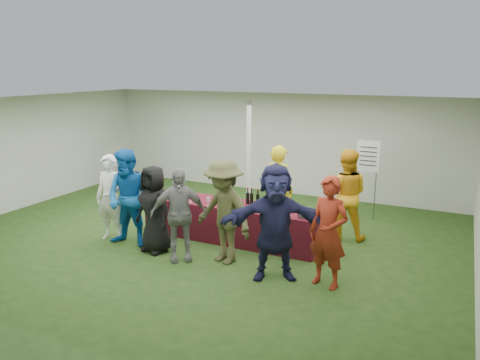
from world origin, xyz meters
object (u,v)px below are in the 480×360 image
at_px(wine_list_sign, 368,162).
at_px(customer_2, 154,209).
at_px(customer_4, 224,212).
at_px(staff_pourer, 279,190).
at_px(dump_bucket, 304,213).
at_px(customer_1, 129,198).
at_px(customer_0, 111,198).
at_px(staff_back, 345,194).
at_px(customer_5, 275,222).
at_px(customer_6, 328,232).
at_px(serving_table, 231,222).
at_px(customer_3, 179,214).

height_order(wine_list_sign, customer_2, wine_list_sign).
bearing_deg(customer_4, staff_pourer, 97.53).
distance_m(wine_list_sign, customer_4, 3.96).
height_order(dump_bucket, customer_1, customer_1).
relative_size(wine_list_sign, customer_4, 0.97).
distance_m(dump_bucket, customer_0, 3.80).
xyz_separation_m(staff_back, customer_1, (-3.62, -2.17, 0.03)).
xyz_separation_m(dump_bucket, customer_2, (-2.57, -0.93, -0.02)).
height_order(customer_5, customer_6, customer_5).
xyz_separation_m(customer_5, customer_6, (0.85, 0.09, -0.07)).
xyz_separation_m(staff_back, customer_2, (-3.01, -2.21, -0.09)).
relative_size(customer_2, customer_6, 0.92).
xyz_separation_m(customer_0, customer_2, (1.14, -0.14, -0.04)).
relative_size(serving_table, wine_list_sign, 2.00).
bearing_deg(customer_1, staff_back, 28.04).
bearing_deg(customer_4, customer_0, -163.56).
xyz_separation_m(wine_list_sign, customer_4, (-1.76, -3.53, -0.39)).
bearing_deg(customer_0, staff_back, 19.63).
relative_size(staff_back, customer_2, 1.11).
relative_size(staff_back, customer_0, 1.06).
xyz_separation_m(customer_3, customer_4, (0.77, 0.26, 0.08)).
relative_size(dump_bucket, staff_back, 0.13).
bearing_deg(customer_3, dump_bucket, -6.77).
relative_size(dump_bucket, wine_list_sign, 0.13).
distance_m(wine_list_sign, customer_1, 5.21).
xyz_separation_m(customer_1, customer_3, (1.23, -0.18, -0.10)).
height_order(serving_table, customer_4, customer_4).
height_order(serving_table, customer_1, customer_1).
bearing_deg(staff_pourer, customer_3, 78.66).
relative_size(wine_list_sign, staff_back, 0.99).
bearing_deg(wine_list_sign, customer_4, -116.49).
bearing_deg(customer_3, customer_2, 132.00).
xyz_separation_m(staff_pourer, customer_0, (-2.84, -1.82, -0.06)).
height_order(serving_table, staff_back, staff_back).
bearing_deg(staff_pourer, customer_2, 64.75).
distance_m(customer_1, customer_2, 0.61).
distance_m(customer_2, customer_3, 0.64).
bearing_deg(staff_pourer, customer_0, 48.32).
distance_m(staff_pourer, customer_6, 2.51).
xyz_separation_m(dump_bucket, wine_list_sign, (0.58, 2.72, 0.48)).
bearing_deg(customer_1, customer_0, 166.59).
bearing_deg(customer_3, wine_list_sign, 20.85).
relative_size(serving_table, dump_bucket, 15.59).
xyz_separation_m(serving_table, staff_back, (2.01, 1.07, 0.54)).
bearing_deg(customer_2, dump_bucket, 32.91).
bearing_deg(customer_2, customer_6, 13.17).
xyz_separation_m(serving_table, customer_6, (2.27, -1.14, 0.51)).
bearing_deg(staff_back, customer_2, 26.31).
bearing_deg(staff_pourer, customer_5, 125.43).
relative_size(customer_5, customer_6, 1.07).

